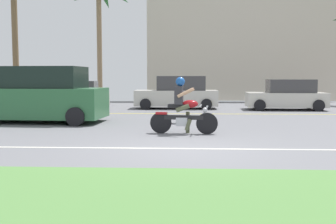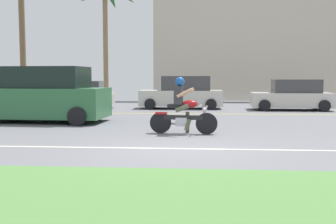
# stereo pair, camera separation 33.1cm
# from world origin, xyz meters

# --- Properties ---
(ground) EXTENTS (56.00, 30.00, 0.04)m
(ground) POSITION_xyz_m (0.00, 3.00, -0.02)
(ground) COLOR slate
(grass_median) EXTENTS (56.00, 3.80, 0.06)m
(grass_median) POSITION_xyz_m (0.00, -4.10, 0.03)
(grass_median) COLOR #548442
(grass_median) RESTS_ON ground
(lane_line_near) EXTENTS (50.40, 0.12, 0.01)m
(lane_line_near) POSITION_xyz_m (0.00, 0.07, 0.00)
(lane_line_near) COLOR silver
(lane_line_near) RESTS_ON ground
(lane_line_far) EXTENTS (50.40, 0.12, 0.01)m
(lane_line_far) POSITION_xyz_m (0.00, 8.88, 0.00)
(lane_line_far) COLOR yellow
(lane_line_far) RESTS_ON ground
(motorcyclist) EXTENTS (1.97, 0.64, 1.65)m
(motorcyclist) POSITION_xyz_m (-0.07, 2.54, 0.70)
(motorcyclist) COLOR black
(motorcyclist) RESTS_ON ground
(suv_nearby) EXTENTS (4.94, 2.45, 2.02)m
(suv_nearby) POSITION_xyz_m (-5.38, 5.28, 0.98)
(suv_nearby) COLOR #2D663D
(suv_nearby) RESTS_ON ground
(parked_car_0) EXTENTS (4.02, 2.02, 1.44)m
(parked_car_0) POSITION_xyz_m (-5.97, 11.48, 0.68)
(parked_car_0) COLOR beige
(parked_car_0) RESTS_ON ground
(parked_car_1) EXTENTS (4.29, 1.85, 1.69)m
(parked_car_1) POSITION_xyz_m (-0.47, 11.93, 0.78)
(parked_car_1) COLOR beige
(parked_car_1) RESTS_ON ground
(parked_car_2) EXTENTS (3.92, 2.01, 1.53)m
(parked_car_2) POSITION_xyz_m (5.05, 11.39, 0.71)
(parked_car_2) COLOR beige
(parked_car_2) RESTS_ON ground
(motorcyclist_distant) EXTENTS (1.62, 0.53, 1.35)m
(motorcyclist_distant) POSITION_xyz_m (-4.61, 7.53, 0.57)
(motorcyclist_distant) COLOR black
(motorcyclist_distant) RESTS_ON ground
(building_far) EXTENTS (13.68, 4.00, 7.89)m
(building_far) POSITION_xyz_m (4.06, 21.00, 3.94)
(building_far) COLOR beige
(building_far) RESTS_ON ground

